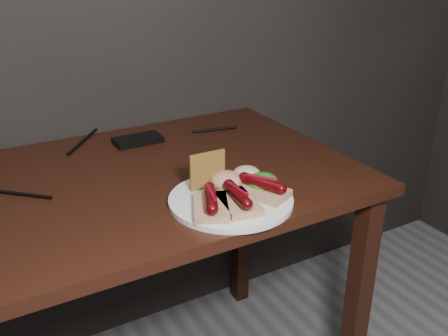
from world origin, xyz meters
name	(u,v)px	position (x,y,z in m)	size (l,w,h in m)	color
desk	(71,226)	(0.00, 1.38, 0.66)	(1.40, 0.70, 0.75)	#35150D
hard_drive	(138,140)	(0.25, 1.59, 0.76)	(0.13, 0.07, 0.02)	black
desk_cables	(42,168)	(-0.02, 1.53, 0.75)	(1.06, 0.42, 0.01)	black
plate	(231,200)	(0.30, 1.15, 0.76)	(0.27, 0.27, 0.01)	white
bread_sausage_left	(211,203)	(0.23, 1.12, 0.78)	(0.11, 0.13, 0.04)	tan
bread_sausage_center	(237,199)	(0.29, 1.11, 0.78)	(0.09, 0.12, 0.04)	tan
bread_sausage_right	(262,188)	(0.36, 1.13, 0.78)	(0.11, 0.13, 0.04)	tan
crispbread	(207,170)	(0.28, 1.22, 0.80)	(0.09, 0.01, 0.09)	#A9772E
salad_greens	(263,182)	(0.38, 1.15, 0.78)	(0.07, 0.07, 0.04)	#115712
salsa_mound	(226,180)	(0.31, 1.20, 0.78)	(0.07, 0.07, 0.04)	maroon
coleslaw_mound	(246,174)	(0.37, 1.21, 0.78)	(0.06, 0.06, 0.04)	beige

